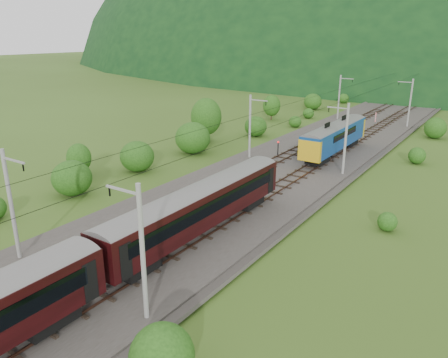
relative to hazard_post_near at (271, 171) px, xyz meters
The scene contains 13 objects.
ground 26.33m from the hazard_post_near, 90.00° to the right, with size 600.00×600.00×0.00m, color #365019.
railbed 16.33m from the hazard_post_near, 89.99° to the right, with size 14.00×220.00×0.30m, color #38332D.
track_left 16.50m from the hazard_post_near, 98.36° to the right, with size 2.40×220.00×0.27m.
track_right 16.50m from the hazard_post_near, 81.62° to the right, with size 2.40×220.00×0.27m.
catenary_left 9.08m from the hazard_post_near, 137.09° to the left, with size 2.54×192.28×8.00m.
catenary_right 9.09m from the hazard_post_near, 42.90° to the left, with size 2.54×192.28×8.00m.
overhead_wires 17.44m from the hazard_post_near, 89.99° to the right, with size 4.83×198.00×0.03m.
mountain_ridge 298.84m from the hazard_post_near, 113.67° to the left, with size 336.00×280.00×132.00m, color black.
hazard_post_near is the anchor object (origin of this frame).
hazard_post_far 38.58m from the hazard_post_near, 89.19° to the left, with size 0.18×0.18×1.69m, color red.
signal 8.69m from the hazard_post_near, 112.33° to the left, with size 0.22×0.22×2.03m.
vegetation_left 20.62m from the hazard_post_near, 132.05° to the right, with size 12.16×145.83×6.52m.
vegetation_right 26.76m from the hazard_post_near, 64.04° to the right, with size 6.55×103.11×2.95m.
Camera 1 is at (21.52, -14.86, 15.55)m, focal length 35.00 mm.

